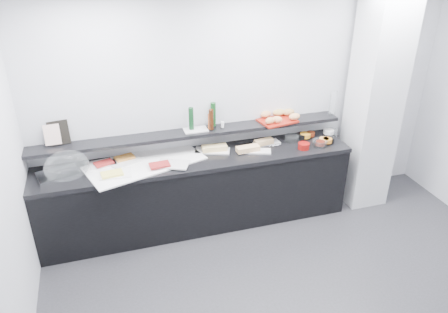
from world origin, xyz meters
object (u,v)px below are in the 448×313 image
object	(u,v)px
cloche_base	(58,175)
framed_print	(59,133)
bread_tray	(277,121)
carafe	(333,103)
condiment_tray	(196,130)
sandwich_plate_mid	(256,151)

from	to	relation	value
cloche_base	framed_print	size ratio (longest dim) A/B	1.56
framed_print	bread_tray	size ratio (longest dim) A/B	0.60
cloche_base	carafe	world-z (taller)	carafe
cloche_base	framed_print	world-z (taller)	framed_print
condiment_tray	sandwich_plate_mid	bearing A→B (deg)	-20.37
sandwich_plate_mid	bread_tray	xyz separation A→B (m)	(0.34, 0.22, 0.25)
cloche_base	carafe	distance (m)	3.29
cloche_base	condiment_tray	distance (m)	1.56
framed_print	bread_tray	world-z (taller)	framed_print
condiment_tray	bread_tray	world-z (taller)	bread_tray
bread_tray	carafe	size ratio (longest dim) A/B	1.43
cloche_base	sandwich_plate_mid	xyz separation A→B (m)	(2.19, -0.06, -0.01)
framed_print	sandwich_plate_mid	bearing A→B (deg)	-17.75
cloche_base	condiment_tray	size ratio (longest dim) A/B	1.49
cloche_base	bread_tray	bearing A→B (deg)	-11.16
sandwich_plate_mid	carafe	distance (m)	1.17
condiment_tray	carafe	bearing A→B (deg)	-0.47
framed_print	condiment_tray	bearing A→B (deg)	-12.08
framed_print	bread_tray	distance (m)	2.47
carafe	sandwich_plate_mid	bearing A→B (deg)	-167.95
cloche_base	bread_tray	size ratio (longest dim) A/B	0.94
framed_print	condiment_tray	size ratio (longest dim) A/B	0.96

